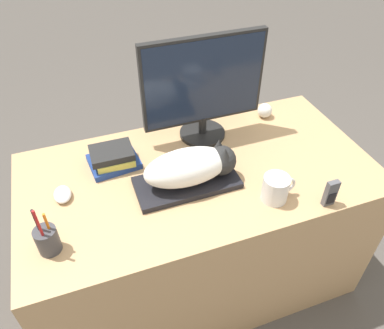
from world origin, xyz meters
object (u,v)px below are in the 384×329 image
Objects in this scene: computer_mouse at (63,194)px; coffee_mug at (276,188)px; baseball at (265,111)px; pen_cup at (47,239)px; cat at (194,166)px; monitor at (204,86)px; phone at (331,193)px; book_stack at (113,158)px; keyboard at (187,183)px.

computer_mouse is 0.71× the size of coffee_mug.
coffee_mug reaches higher than computer_mouse.
pen_cup is at bearing -156.05° from baseball.
monitor is (0.15, 0.29, 0.16)m from cat.
coffee_mug is 0.20m from phone.
monitor is 0.67m from phone.
book_stack is (-0.77, -0.11, 0.00)m from baseball.
pen_cup reaches higher than keyboard.
coffee_mug is (0.29, -0.18, 0.04)m from keyboard.
keyboard is at bearing -121.57° from monitor.
monitor reaches higher than baseball.
keyboard is at bearing 147.82° from coffee_mug.
book_stack is at bearing 28.82° from computer_mouse.
monitor is 0.72m from computer_mouse.
phone is at bearing -28.45° from coffee_mug.
coffee_mug is at bearing -34.91° from cat.
phone is (0.29, -0.57, -0.20)m from monitor.
computer_mouse is 1.00m from phone.
computer_mouse is 1.36× the size of baseball.
phone is (0.46, -0.28, 0.04)m from keyboard.
computer_mouse is 0.24m from pen_cup.
cat is 0.32m from coffee_mug.
pen_cup is at bearing -104.85° from computer_mouse.
computer_mouse is 0.25m from book_stack.
pen_cup is at bearing -148.89° from monitor.
keyboard is 0.09m from cat.
cat is 0.51m from computer_mouse.
phone is (0.17, -0.09, 0.00)m from coffee_mug.
keyboard is at bearing -147.68° from baseball.
book_stack is (-0.71, 0.49, -0.02)m from phone.
cat is at bearing -10.89° from computer_mouse.
phone is at bearing -32.44° from cat.
keyboard is 1.95× the size of pen_cup.
coffee_mug is at bearing -32.18° from keyboard.
pen_cup is at bearing 176.87° from coffee_mug.
pen_cup reaches higher than phone.
coffee_mug is at bearing -114.21° from baseball.
computer_mouse is at bearing 75.15° from pen_cup.
book_stack is (-0.43, -0.07, -0.22)m from monitor.
monitor is at bearing 103.29° from coffee_mug.
monitor reaches higher than book_stack.
phone is at bearing -7.96° from pen_cup.
monitor is 0.48m from book_stack.
baseball is (0.49, 0.33, -0.06)m from cat.
cat is 1.73× the size of book_stack.
baseball is 0.61m from phone.
book_stack reaches higher than computer_mouse.
cat is 0.69× the size of monitor.
coffee_mug is 0.63× the size of book_stack.
monitor is 5.63× the size of computer_mouse.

